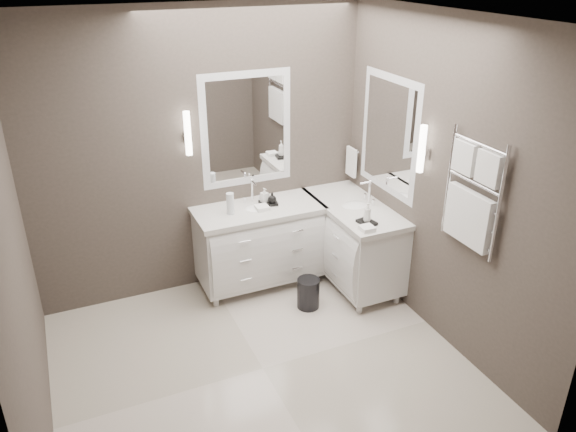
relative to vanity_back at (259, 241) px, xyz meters
name	(u,v)px	position (x,y,z in m)	size (l,w,h in m)	color
floor	(263,369)	(-0.45, -1.23, -0.49)	(3.20, 3.00, 0.01)	beige
ceiling	(254,18)	(-0.45, -1.23, 2.22)	(3.20, 3.00, 0.01)	white
wall_back	(201,155)	(-0.45, 0.28, 0.86)	(3.20, 0.01, 2.70)	#453D37
wall_front	(370,341)	(-0.45, -2.73, 0.86)	(3.20, 0.01, 2.70)	#453D37
wall_left	(13,265)	(-2.06, -1.23, 0.86)	(0.01, 3.00, 2.70)	#453D37
wall_right	(443,185)	(1.15, -1.23, 0.86)	(0.01, 3.00, 2.70)	#453D37
vanity_back	(259,241)	(0.00, 0.00, 0.00)	(1.24, 0.59, 0.97)	white
vanity_right	(353,238)	(0.88, -0.33, 0.00)	(0.59, 1.24, 0.97)	white
mirror_back	(247,129)	(0.00, 0.26, 1.06)	(0.90, 0.02, 1.10)	white
mirror_right	(389,135)	(1.14, -0.43, 1.06)	(0.02, 0.90, 1.10)	white
sconce_back	(188,134)	(-0.58, 0.20, 1.11)	(0.06, 0.06, 0.40)	white
sconce_right	(422,150)	(1.08, -1.01, 1.11)	(0.06, 0.06, 0.40)	white
towel_bar_corner	(351,161)	(1.09, 0.13, 0.63)	(0.03, 0.22, 0.30)	white
towel_ladder	(471,199)	(1.10, -1.63, 0.91)	(0.06, 0.58, 0.90)	white
waste_bin	(308,293)	(0.27, -0.58, -0.34)	(0.21, 0.21, 0.30)	black
amenity_tray_back	(268,203)	(0.11, 0.03, 0.38)	(0.18, 0.13, 0.03)	black
amenity_tray_right	(367,222)	(0.77, -0.72, 0.38)	(0.13, 0.17, 0.03)	black
water_bottle	(230,204)	(-0.29, -0.03, 0.47)	(0.07, 0.07, 0.21)	silver
soap_bottle_a	(264,195)	(0.08, 0.05, 0.46)	(0.06, 0.06, 0.14)	white
soap_bottle_b	(272,198)	(0.14, 0.00, 0.44)	(0.08, 0.08, 0.10)	black
soap_bottle_c	(367,212)	(0.77, -0.72, 0.48)	(0.07, 0.07, 0.18)	white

